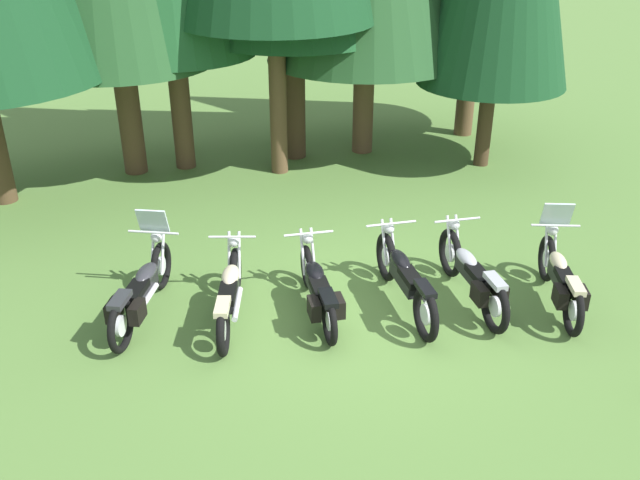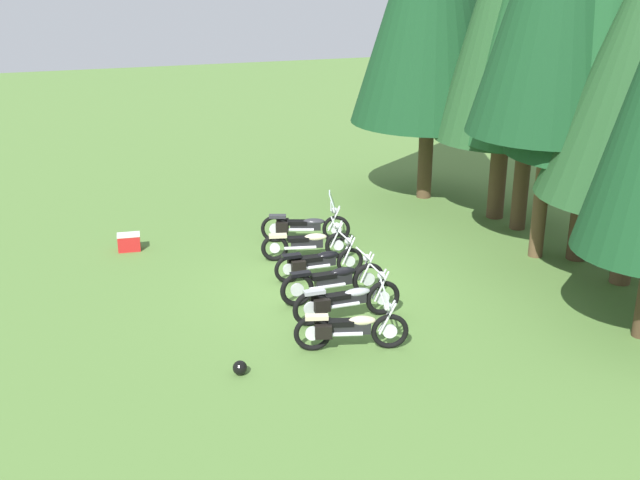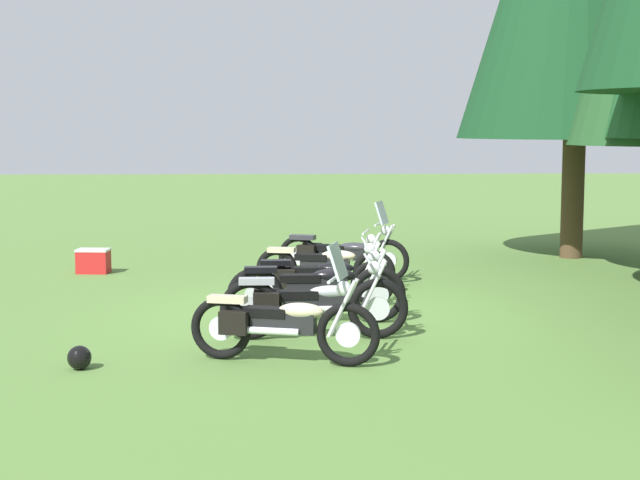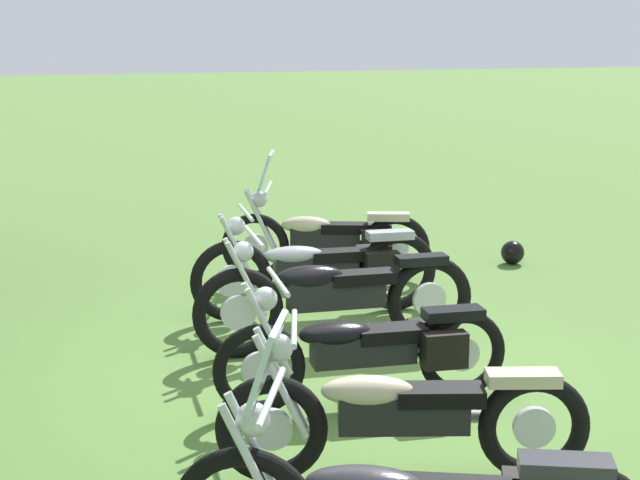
% 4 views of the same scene
% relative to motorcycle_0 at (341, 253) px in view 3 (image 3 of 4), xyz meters
% --- Properties ---
extents(ground_plane, '(80.00, 80.00, 0.00)m').
position_rel_motorcycle_0_xyz_m(ground_plane, '(3.04, -0.42, -0.47)').
color(ground_plane, '#547A38').
extents(motorcycle_0, '(1.07, 2.25, 1.38)m').
position_rel_motorcycle_0_xyz_m(motorcycle_0, '(0.00, 0.00, 0.00)').
color(motorcycle_0, black).
rests_on(motorcycle_0, ground_plane).
extents(motorcycle_1, '(0.78, 2.24, 0.99)m').
position_rel_motorcycle_0_xyz_m(motorcycle_1, '(1.21, -0.31, -0.03)').
color(motorcycle_1, black).
rests_on(motorcycle_1, ground_plane).
extents(motorcycle_2, '(0.73, 2.18, 0.99)m').
position_rel_motorcycle_0_xyz_m(motorcycle_2, '(2.44, -0.48, -0.04)').
color(motorcycle_2, black).
rests_on(motorcycle_2, ground_plane).
extents(motorcycle_3, '(0.77, 2.42, 1.03)m').
position_rel_motorcycle_0_xyz_m(motorcycle_3, '(3.70, -0.53, 0.00)').
color(motorcycle_3, black).
rests_on(motorcycle_3, ground_plane).
extents(motorcycle_4, '(0.72, 2.36, 1.04)m').
position_rel_motorcycle_0_xyz_m(motorcycle_4, '(4.70, -0.66, -0.01)').
color(motorcycle_4, black).
rests_on(motorcycle_4, ground_plane).
extents(motorcycle_5, '(0.91, 2.15, 1.37)m').
position_rel_motorcycle_0_xyz_m(motorcycle_5, '(5.91, -1.03, -0.00)').
color(motorcycle_5, black).
rests_on(motorcycle_5, ground_plane).
extents(picnic_cooler, '(0.43, 0.60, 0.44)m').
position_rel_motorcycle_0_xyz_m(picnic_cooler, '(-0.92, -4.43, -0.25)').
color(picnic_cooler, red).
rests_on(picnic_cooler, ground_plane).
extents(dropped_helmet, '(0.27, 0.27, 0.27)m').
position_rel_motorcycle_0_xyz_m(dropped_helmet, '(6.13, -3.23, -0.33)').
color(dropped_helmet, black).
rests_on(dropped_helmet, ground_plane).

